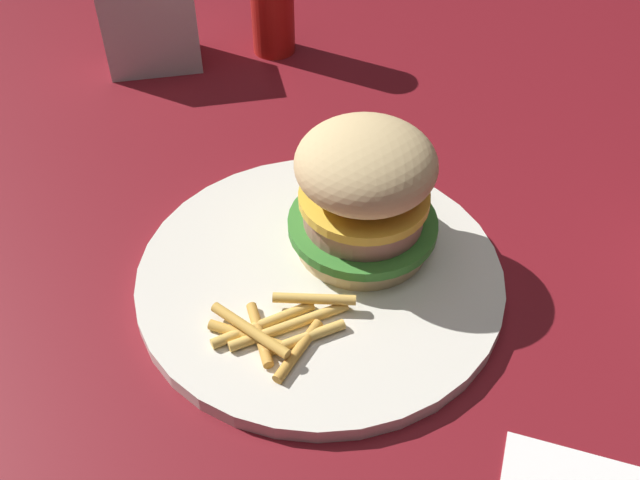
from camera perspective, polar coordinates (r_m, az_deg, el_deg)
The scene contains 5 objects.
ground_plane at distance 0.51m, azimuth -1.52°, elevation -5.15°, with size 1.60×1.60×0.00m, color maroon.
plate at distance 0.52m, azimuth 0.00°, elevation -2.88°, with size 0.26×0.26×0.01m, color silver.
sandwich at distance 0.50m, azimuth 3.53°, elevation 3.87°, with size 0.11×0.11×0.10m.
fries_pile at distance 0.47m, azimuth -3.40°, elevation -7.01°, with size 0.09×0.07×0.01m.
napkin_dispenser at distance 0.76m, azimuth -13.30°, elevation 16.51°, with size 0.09×0.06×0.09m, color #B7BABF.
Camera 1 is at (0.08, -0.32, 0.38)m, focal length 40.47 mm.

